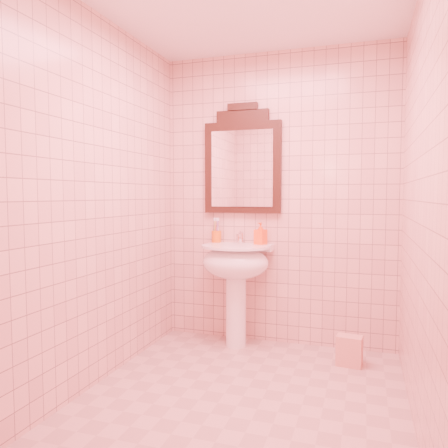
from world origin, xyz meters
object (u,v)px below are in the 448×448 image
(toothbrush_cup, at_px, (216,236))
(soap_dispenser, at_px, (261,233))
(pedestal_sink, at_px, (236,269))
(towel, at_px, (349,351))
(mirror, at_px, (242,163))

(toothbrush_cup, relative_size, soap_dispenser, 1.03)
(pedestal_sink, height_order, toothbrush_cup, toothbrush_cup)
(pedestal_sink, bearing_deg, towel, -8.35)
(mirror, xyz_separation_m, toothbrush_cup, (-0.23, -0.03, -0.65))
(mirror, bearing_deg, pedestal_sink, -90.00)
(mirror, bearing_deg, towel, -19.90)
(pedestal_sink, relative_size, mirror, 0.91)
(pedestal_sink, xyz_separation_m, mirror, (0.00, 0.20, 0.91))
(mirror, height_order, toothbrush_cup, mirror)
(pedestal_sink, distance_m, mirror, 0.93)
(mirror, distance_m, toothbrush_cup, 0.69)
(mirror, relative_size, toothbrush_cup, 4.88)
(pedestal_sink, height_order, towel, pedestal_sink)
(mirror, distance_m, towel, 1.76)
(towel, bearing_deg, soap_dispenser, 160.24)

